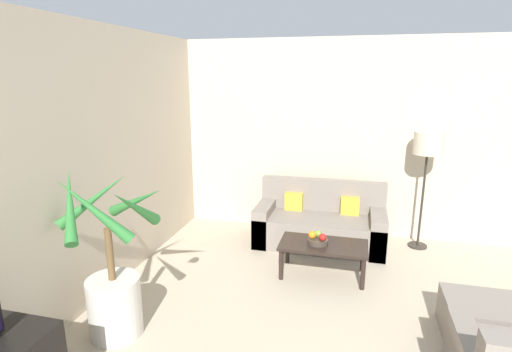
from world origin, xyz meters
TOP-DOWN VIEW (x-y plane):
  - wall_back at (0.00, 6.02)m, footprint 7.66×0.06m
  - wall_left at (-3.06, 3.00)m, footprint 0.06×7.59m
  - potted_palm at (-2.54, 3.10)m, footprint 0.90×0.88m
  - sofa_loveseat at (-1.00, 5.48)m, footprint 1.67×0.76m
  - floor_lamp at (0.27, 5.70)m, footprint 0.35×0.35m
  - coffee_table at (-0.88, 4.61)m, footprint 0.97×0.51m
  - fruit_bowl at (-0.95, 4.60)m, footprint 0.23×0.23m
  - apple_red at (-0.89, 4.57)m, footprint 0.08×0.08m
  - apple_green at (-0.95, 4.67)m, footprint 0.08×0.08m
  - orange_fruit at (-1.01, 4.60)m, footprint 0.09×0.09m
  - ottoman at (0.56, 3.83)m, footprint 0.66×0.54m

SIDE VIEW (x-z plane):
  - ottoman at x=0.56m, z-range 0.00..0.34m
  - sofa_loveseat at x=-1.00m, z-range -0.14..0.69m
  - coffee_table at x=-0.88m, z-range 0.14..0.52m
  - fruit_bowl at x=-0.95m, z-range 0.38..0.43m
  - apple_green at x=-0.95m, z-range 0.43..0.51m
  - apple_red at x=-0.89m, z-range 0.43..0.52m
  - orange_fruit at x=-1.01m, z-range 0.43..0.52m
  - potted_palm at x=-2.54m, z-range -0.26..1.24m
  - floor_lamp at x=0.27m, z-range 0.55..2.07m
  - wall_back at x=0.00m, z-range 0.00..2.70m
  - wall_left at x=-3.06m, z-range 0.00..2.70m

